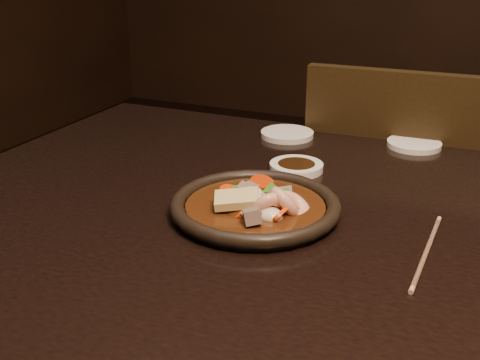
% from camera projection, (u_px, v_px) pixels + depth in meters
% --- Properties ---
extents(table, '(1.60, 0.90, 0.75)m').
position_uv_depth(table, '(416.00, 285.00, 0.87)').
color(table, black).
rests_on(table, floor).
extents(chair, '(0.43, 0.43, 0.89)m').
position_uv_depth(chair, '(396.00, 229.00, 1.45)').
color(chair, black).
rests_on(chair, floor).
extents(plate, '(0.26, 0.26, 0.03)m').
position_uv_depth(plate, '(255.00, 207.00, 0.90)').
color(plate, black).
rests_on(plate, table).
extents(stirfry, '(0.16, 0.16, 0.06)m').
position_uv_depth(stirfry, '(260.00, 205.00, 0.90)').
color(stirfry, '#391B0A').
rests_on(stirfry, plate).
extents(soy_dish, '(0.10, 0.10, 0.01)m').
position_uv_depth(soy_dish, '(296.00, 167.00, 1.08)').
color(soy_dish, white).
rests_on(soy_dish, table).
extents(saucer_left, '(0.11, 0.11, 0.01)m').
position_uv_depth(saucer_left, '(287.00, 134.00, 1.26)').
color(saucer_left, white).
rests_on(saucer_left, table).
extents(saucer_right, '(0.11, 0.11, 0.01)m').
position_uv_depth(saucer_right, '(414.00, 144.00, 1.20)').
color(saucer_right, white).
rests_on(saucer_right, table).
extents(chopsticks, '(0.01, 0.22, 0.01)m').
position_uv_depth(chopsticks, '(427.00, 251.00, 0.80)').
color(chopsticks, tan).
rests_on(chopsticks, table).
extents(napkin, '(0.18, 0.18, 0.00)m').
position_uv_depth(napkin, '(270.00, 198.00, 0.96)').
color(napkin, '#A66A66').
rests_on(napkin, table).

